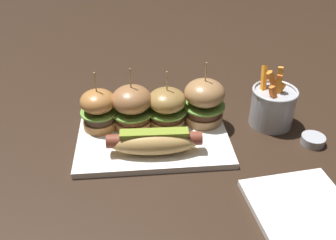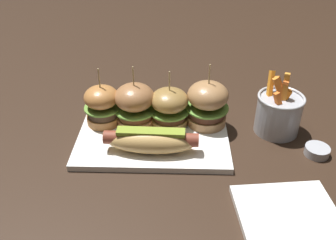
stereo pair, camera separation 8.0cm
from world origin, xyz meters
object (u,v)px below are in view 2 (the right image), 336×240
(hot_dog, at_px, (150,140))
(fries_bucket, at_px, (279,112))
(side_plate, at_px, (291,221))
(slider_center_left, at_px, (135,104))
(slider_far_right, at_px, (207,103))
(platter_main, at_px, (153,137))
(sauce_ramekin, at_px, (317,151))
(slider_far_left, at_px, (102,105))
(slider_center_right, at_px, (169,107))

(hot_dog, xyz_separation_m, fries_bucket, (0.28, 0.10, 0.01))
(side_plate, bearing_deg, slider_center_left, 136.43)
(slider_far_right, height_order, side_plate, slider_far_right)
(platter_main, bearing_deg, fries_bucket, 9.06)
(fries_bucket, relative_size, sauce_ramekin, 2.85)
(slider_far_left, xyz_separation_m, slider_center_left, (0.07, 0.00, 0.00))
(slider_center_left, height_order, slider_far_right, slider_far_right)
(slider_far_left, distance_m, slider_far_right, 0.24)
(side_plate, bearing_deg, slider_center_right, 127.70)
(slider_far_left, bearing_deg, fries_bucket, -0.18)
(platter_main, xyz_separation_m, fries_bucket, (0.28, 0.04, 0.04))
(slider_center_right, distance_m, fries_bucket, 0.25)
(side_plate, bearing_deg, slider_far_left, 142.88)
(hot_dog, bearing_deg, slider_far_left, 138.38)
(slider_center_right, bearing_deg, fries_bucket, -0.15)
(fries_bucket, bearing_deg, slider_far_right, 177.63)
(hot_dog, xyz_separation_m, slider_center_left, (-0.04, 0.10, 0.02))
(platter_main, height_order, slider_far_right, slider_far_right)
(platter_main, relative_size, fries_bucket, 2.26)
(platter_main, xyz_separation_m, sauce_ramekin, (0.35, -0.04, 0.00))
(slider_center_right, xyz_separation_m, side_plate, (0.21, -0.28, -0.05))
(slider_center_left, xyz_separation_m, sauce_ramekin, (0.39, -0.09, -0.05))
(fries_bucket, bearing_deg, slider_center_left, 179.71)
(platter_main, height_order, sauce_ramekin, sauce_ramekin)
(slider_center_left, bearing_deg, slider_far_right, 1.75)
(slider_center_left, relative_size, sauce_ramekin, 2.78)
(slider_center_right, bearing_deg, hot_dog, -109.44)
(hot_dog, relative_size, slider_center_left, 1.36)
(slider_center_right, relative_size, slider_far_right, 0.90)
(slider_far_left, relative_size, slider_far_right, 0.93)
(sauce_ramekin, bearing_deg, slider_far_left, 169.30)
(slider_far_right, bearing_deg, platter_main, -156.86)
(hot_dog, relative_size, slider_center_right, 1.47)
(slider_center_right, relative_size, side_plate, 0.77)
(platter_main, relative_size, slider_center_right, 2.49)
(fries_bucket, bearing_deg, platter_main, -170.94)
(platter_main, xyz_separation_m, slider_far_right, (0.12, 0.05, 0.06))
(fries_bucket, bearing_deg, side_plate, -96.75)
(hot_dog, xyz_separation_m, slider_far_left, (-0.12, 0.10, 0.02))
(slider_far_right, bearing_deg, slider_center_right, -175.99)
(hot_dog, bearing_deg, sauce_ramekin, 2.44)
(hot_dog, distance_m, fries_bucket, 0.30)
(slider_center_left, xyz_separation_m, side_plate, (0.29, -0.28, -0.06))
(platter_main, distance_m, slider_far_right, 0.14)
(slider_center_left, distance_m, slider_far_right, 0.16)
(slider_center_left, distance_m, fries_bucket, 0.33)
(slider_center_left, xyz_separation_m, slider_center_right, (0.08, -0.00, -0.01))
(platter_main, height_order, fries_bucket, fries_bucket)
(hot_dog, height_order, side_plate, hot_dog)
(slider_center_left, bearing_deg, side_plate, -43.57)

